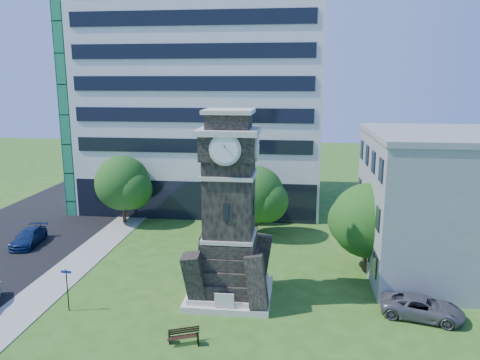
# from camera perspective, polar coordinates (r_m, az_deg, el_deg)

# --- Properties ---
(ground) EXTENTS (160.00, 160.00, 0.00)m
(ground) POSITION_cam_1_polar(r_m,az_deg,el_deg) (30.57, -7.56, -15.18)
(ground) COLOR #2C5819
(ground) RESTS_ON ground
(sidewalk) EXTENTS (3.00, 70.00, 0.06)m
(sidewalk) POSITION_cam_1_polar(r_m,az_deg,el_deg) (38.01, -19.88, -10.14)
(sidewalk) COLOR gray
(sidewalk) RESTS_ON ground
(clock_tower) EXTENTS (5.40, 5.40, 12.22)m
(clock_tower) POSITION_cam_1_polar(r_m,az_deg,el_deg) (29.84, -1.29, -4.81)
(clock_tower) COLOR beige
(clock_tower) RESTS_ON ground
(office_tall) EXTENTS (26.20, 15.11, 28.60)m
(office_tall) POSITION_cam_1_polar(r_m,az_deg,el_deg) (53.09, -4.43, 12.39)
(office_tall) COLOR white
(office_tall) RESTS_ON ground
(office_low) EXTENTS (15.20, 12.20, 10.40)m
(office_low) POSITION_cam_1_polar(r_m,az_deg,el_deg) (37.65, 26.69, -2.65)
(office_low) COLOR gray
(office_low) RESTS_ON ground
(car_street_north) EXTENTS (2.41, 4.80, 1.34)m
(car_street_north) POSITION_cam_1_polar(r_m,az_deg,el_deg) (44.48, -24.36, -6.38)
(car_street_north) COLOR navy
(car_street_north) RESTS_ON ground
(car_east_lot) EXTENTS (5.17, 3.31, 1.33)m
(car_east_lot) POSITION_cam_1_polar(r_m,az_deg,el_deg) (30.89, 21.33, -14.28)
(car_east_lot) COLOR #57575D
(car_east_lot) RESTS_ON ground
(park_bench) EXTENTS (1.68, 0.45, 0.87)m
(park_bench) POSITION_cam_1_polar(r_m,az_deg,el_deg) (26.77, -6.89, -18.30)
(park_bench) COLOR black
(park_bench) RESTS_ON ground
(street_sign) EXTENTS (0.65, 0.07, 2.72)m
(street_sign) POSITION_cam_1_polar(r_m,az_deg,el_deg) (31.10, -20.33, -11.91)
(street_sign) COLOR black
(street_sign) RESTS_ON ground
(tree_nw) EXTENTS (5.89, 5.36, 6.73)m
(tree_nw) POSITION_cam_1_polar(r_m,az_deg,el_deg) (47.19, -14.03, -0.56)
(tree_nw) COLOR #332114
(tree_nw) RESTS_ON ground
(tree_nc) EXTENTS (6.13, 5.57, 6.66)m
(tree_nc) POSITION_cam_1_polar(r_m,az_deg,el_deg) (47.18, -0.75, -0.40)
(tree_nc) COLOR #332114
(tree_nc) RESTS_ON ground
(tree_ne) EXTENTS (5.61, 5.10, 6.48)m
(tree_ne) POSITION_cam_1_polar(r_m,az_deg,el_deg) (41.79, 2.03, -1.98)
(tree_ne) COLOR #332114
(tree_ne) RESTS_ON ground
(tree_east) EXTENTS (6.00, 5.45, 6.67)m
(tree_east) POSITION_cam_1_polar(r_m,az_deg,el_deg) (35.42, 15.46, -5.03)
(tree_east) COLOR #332114
(tree_east) RESTS_ON ground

